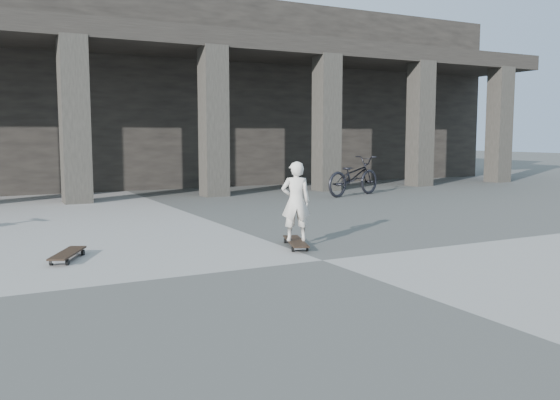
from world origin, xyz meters
name	(u,v)px	position (x,y,z in m)	size (l,w,h in m)	color
ground	(323,260)	(0.00, 0.00, 0.00)	(90.00, 90.00, 0.00)	#454543
colonnade	(105,93)	(0.00, 13.77, 3.03)	(28.00, 8.82, 6.00)	black
longboard	(296,242)	(0.14, 0.98, 0.08)	(0.54, 1.00, 0.10)	black
skateboard_spare	(68,254)	(-2.97, 1.56, 0.08)	(0.60, 0.91, 0.11)	black
child	(296,201)	(0.14, 0.98, 0.68)	(0.42, 0.28, 1.16)	beige
bicycle	(353,176)	(5.16, 6.79, 0.54)	(0.71, 2.04, 1.07)	black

